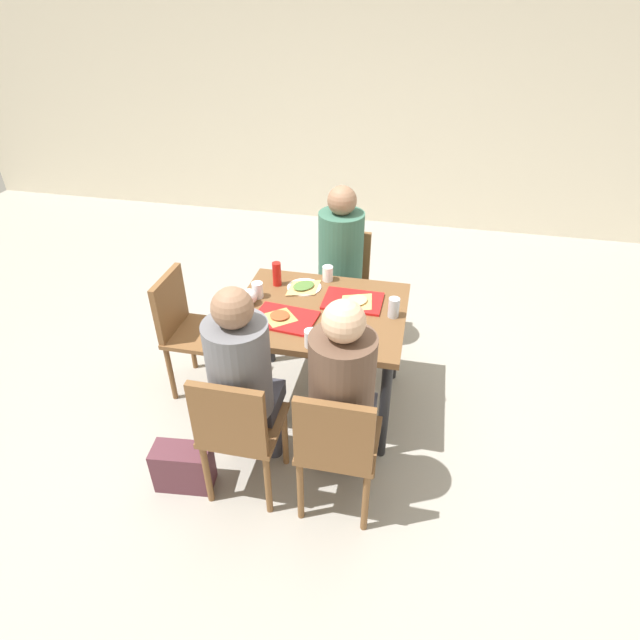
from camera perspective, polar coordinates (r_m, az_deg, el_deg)
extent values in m
cube|color=#9E998E|center=(3.58, 0.00, -9.10)|extent=(10.00, 10.00, 0.02)
cube|color=beige|center=(5.87, 7.14, 23.64)|extent=(10.00, 0.10, 2.80)
cube|color=brown|center=(3.12, 0.00, 0.83)|extent=(1.03, 0.86, 0.04)
cylinder|color=black|center=(3.19, -9.51, -7.46)|extent=(0.06, 0.06, 0.71)
cylinder|color=black|center=(3.03, 7.10, -9.90)|extent=(0.06, 0.06, 0.71)
cylinder|color=black|center=(3.73, -5.67, -0.15)|extent=(0.06, 0.06, 0.71)
cylinder|color=black|center=(3.59, 8.36, -1.85)|extent=(0.06, 0.06, 0.71)
cube|color=brown|center=(2.82, -8.40, -11.38)|extent=(0.40, 0.40, 0.03)
cube|color=brown|center=(2.55, -10.13, -10.77)|extent=(0.38, 0.04, 0.40)
cylinder|color=brown|center=(3.15, -10.00, -11.65)|extent=(0.04, 0.04, 0.43)
cylinder|color=brown|center=(3.06, -3.89, -12.76)|extent=(0.04, 0.04, 0.43)
cylinder|color=brown|center=(2.94, -12.39, -16.22)|extent=(0.04, 0.04, 0.43)
cylinder|color=brown|center=(2.85, -5.78, -17.62)|extent=(0.04, 0.04, 0.43)
cube|color=brown|center=(2.72, 2.16, -13.11)|extent=(0.40, 0.40, 0.03)
cube|color=brown|center=(2.44, 1.50, -12.72)|extent=(0.38, 0.04, 0.40)
cylinder|color=brown|center=(3.03, -0.60, -13.29)|extent=(0.04, 0.04, 0.43)
cylinder|color=brown|center=(2.99, 5.97, -14.22)|extent=(0.04, 0.04, 0.43)
cylinder|color=brown|center=(2.81, -2.19, -18.27)|extent=(0.04, 0.04, 0.43)
cylinder|color=brown|center=(2.78, 5.05, -19.38)|extent=(0.04, 0.04, 0.43)
cube|color=brown|center=(3.88, 2.25, 3.13)|extent=(0.40, 0.40, 0.03)
cube|color=brown|center=(3.93, 2.79, 7.14)|extent=(0.38, 0.04, 0.40)
cylinder|color=brown|center=(3.85, 4.22, -1.39)|extent=(0.04, 0.04, 0.43)
cylinder|color=brown|center=(3.89, -0.73, -0.78)|extent=(0.04, 0.04, 0.43)
cylinder|color=brown|center=(4.13, 4.92, 1.30)|extent=(0.04, 0.04, 0.43)
cylinder|color=brown|center=(4.17, 0.29, 1.83)|extent=(0.04, 0.04, 0.43)
cube|color=brown|center=(3.52, -13.11, -1.50)|extent=(0.40, 0.40, 0.03)
cube|color=brown|center=(3.47, -16.28, 1.76)|extent=(0.04, 0.38, 0.40)
cylinder|color=brown|center=(3.72, -9.24, -3.25)|extent=(0.04, 0.04, 0.43)
cylinder|color=brown|center=(3.47, -11.14, -6.56)|extent=(0.04, 0.04, 0.43)
cylinder|color=brown|center=(3.84, -14.01, -2.55)|extent=(0.04, 0.04, 0.43)
cylinder|color=brown|center=(3.60, -16.17, -5.69)|extent=(0.04, 0.04, 0.43)
cylinder|color=#383842|center=(3.15, -8.08, -11.00)|extent=(0.10, 0.10, 0.46)
cylinder|color=#383842|center=(3.11, -5.24, -11.50)|extent=(0.10, 0.10, 0.46)
cube|color=#383842|center=(2.86, -7.65, -8.67)|extent=(0.32, 0.28, 0.10)
cylinder|color=slate|center=(2.58, -8.94, -5.22)|extent=(0.32, 0.32, 0.52)
sphere|color=#8C664C|center=(2.38, -9.67, 1.31)|extent=(0.20, 0.20, 0.20)
cylinder|color=#383842|center=(3.04, 1.34, -12.54)|extent=(0.10, 0.10, 0.46)
cylinder|color=#383842|center=(3.03, 4.39, -12.97)|extent=(0.10, 0.10, 0.46)
cube|color=#383842|center=(2.76, 2.68, -10.25)|extent=(0.32, 0.28, 0.10)
cylinder|color=brown|center=(2.47, 2.43, -6.86)|extent=(0.32, 0.32, 0.52)
sphere|color=#DBAD89|center=(2.26, 2.64, -0.15)|extent=(0.20, 0.20, 0.20)
cylinder|color=#383842|center=(3.80, 2.75, -1.55)|extent=(0.10, 0.10, 0.46)
cylinder|color=#383842|center=(3.82, 0.39, -1.26)|extent=(0.10, 0.10, 0.46)
cube|color=#383842|center=(3.74, 1.92, 2.98)|extent=(0.32, 0.28, 0.10)
cylinder|color=#386651|center=(3.68, 2.32, 7.98)|extent=(0.32, 0.32, 0.52)
sphere|color=#8C664C|center=(3.54, 2.46, 13.06)|extent=(0.20, 0.20, 0.20)
cube|color=red|center=(3.03, -3.94, 0.14)|extent=(0.39, 0.30, 0.02)
cube|color=red|center=(3.19, 3.65, 2.12)|extent=(0.36, 0.27, 0.02)
cylinder|color=white|center=(3.34, -1.75, 3.65)|extent=(0.22, 0.22, 0.01)
cylinder|color=white|center=(2.90, 2.02, -1.62)|extent=(0.22, 0.22, 0.01)
pyramid|color=tan|center=(3.02, -4.48, 0.38)|extent=(0.18, 0.17, 0.01)
ellipsoid|color=#B74723|center=(3.02, -4.48, 0.54)|extent=(0.12, 0.12, 0.01)
pyramid|color=#DBAD60|center=(3.16, 4.09, 2.06)|extent=(0.25, 0.26, 0.01)
ellipsoid|color=#D8C67F|center=(3.15, 4.09, 2.21)|extent=(0.17, 0.18, 0.01)
pyramid|color=#DBAD60|center=(3.32, -1.83, 3.69)|extent=(0.26, 0.27, 0.01)
ellipsoid|color=#4C7233|center=(3.32, -1.83, 3.84)|extent=(0.18, 0.19, 0.01)
cylinder|color=white|center=(3.40, 0.86, 5.17)|extent=(0.07, 0.07, 0.10)
cylinder|color=white|center=(2.79, -1.05, -2.04)|extent=(0.07, 0.07, 0.10)
cylinder|color=white|center=(3.24, -6.92, 3.31)|extent=(0.07, 0.07, 0.10)
cylinder|color=#B7BCC6|center=(3.05, 8.15, 1.37)|extent=(0.07, 0.07, 0.12)
cylinder|color=red|center=(3.34, -4.80, 5.09)|extent=(0.06, 0.06, 0.16)
sphere|color=silver|center=(3.18, -7.84, 2.58)|extent=(0.10, 0.10, 0.10)
cube|color=#592D38|center=(3.10, -14.87, -15.44)|extent=(0.34, 0.19, 0.28)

